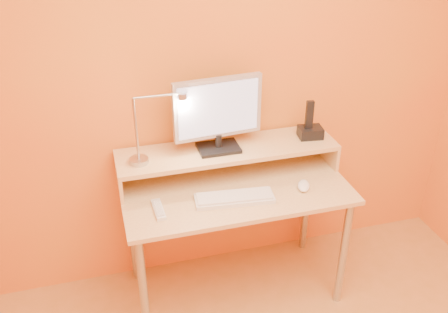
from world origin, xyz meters
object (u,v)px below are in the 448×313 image
object	(u,v)px
monitor_panel	(218,108)
mouse	(304,186)
remote_control	(158,210)
phone_dock	(310,132)
lamp_base	(139,161)
keyboard	(234,199)

from	to	relation	value
monitor_panel	mouse	bearing A→B (deg)	-38.92
remote_control	phone_dock	bearing A→B (deg)	13.62
monitor_panel	remote_control	distance (m)	0.60
monitor_panel	lamp_base	size ratio (longest dim) A/B	4.74
monitor_panel	keyboard	bearing A→B (deg)	-92.24
keyboard	phone_dock	bearing A→B (deg)	33.01
keyboard	mouse	bearing A→B (deg)	7.09
monitor_panel	phone_dock	world-z (taller)	monitor_panel
monitor_panel	remote_control	xyz separation A→B (m)	(-0.37, -0.26, -0.39)
phone_dock	keyboard	distance (m)	0.61
monitor_panel	keyboard	distance (m)	0.47
keyboard	lamp_base	bearing A→B (deg)	158.11
mouse	keyboard	bearing A→B (deg)	-154.49
lamp_base	mouse	size ratio (longest dim) A/B	0.89
lamp_base	keyboard	xyz separation A→B (m)	(0.44, -0.23, -0.16)
lamp_base	phone_dock	xyz separation A→B (m)	(0.96, 0.03, 0.02)
phone_dock	remote_control	bearing A→B (deg)	-157.45
mouse	remote_control	xyz separation A→B (m)	(-0.77, 0.01, -0.01)
lamp_base	keyboard	size ratio (longest dim) A/B	0.25
monitor_panel	mouse	size ratio (longest dim) A/B	4.24
monitor_panel	remote_control	world-z (taller)	monitor_panel
lamp_base	phone_dock	world-z (taller)	phone_dock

